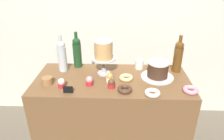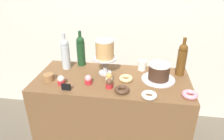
% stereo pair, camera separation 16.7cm
% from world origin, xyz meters
% --- Properties ---
extents(back_wall, '(6.00, 0.05, 2.60)m').
position_xyz_m(back_wall, '(0.00, 0.86, 1.30)').
color(back_wall, beige).
rests_on(back_wall, ground_plane).
extents(display_counter, '(1.27, 0.58, 0.92)m').
position_xyz_m(display_counter, '(0.00, 0.00, 0.46)').
color(display_counter, brown).
rests_on(display_counter, ground_plane).
extents(cake_stand_pedestal, '(0.20, 0.20, 0.15)m').
position_xyz_m(cake_stand_pedestal, '(-0.07, 0.09, 1.02)').
color(cake_stand_pedestal, '#B2B2B7').
rests_on(cake_stand_pedestal, display_counter).
extents(white_layer_cake, '(0.15, 0.15, 0.16)m').
position_xyz_m(white_layer_cake, '(-0.07, 0.09, 1.15)').
color(white_layer_cake, tan).
rests_on(white_layer_cake, cake_stand_pedestal).
extents(silver_serving_platter, '(0.27, 0.27, 0.01)m').
position_xyz_m(silver_serving_platter, '(0.37, 0.04, 0.93)').
color(silver_serving_platter, silver).
rests_on(silver_serving_platter, display_counter).
extents(chocolate_round_cake, '(0.17, 0.17, 0.13)m').
position_xyz_m(chocolate_round_cake, '(0.37, 0.04, 1.00)').
color(chocolate_round_cake, '#3D2619').
rests_on(chocolate_round_cake, silver_serving_platter).
extents(wine_bottle_green, '(0.08, 0.08, 0.33)m').
position_xyz_m(wine_bottle_green, '(-0.32, 0.23, 1.06)').
color(wine_bottle_green, '#193D1E').
rests_on(wine_bottle_green, display_counter).
extents(wine_bottle_amber, '(0.08, 0.08, 0.33)m').
position_xyz_m(wine_bottle_amber, '(0.56, 0.16, 1.06)').
color(wine_bottle_amber, '#5B3814').
rests_on(wine_bottle_amber, display_counter).
extents(wine_bottle_clear, '(0.08, 0.08, 0.33)m').
position_xyz_m(wine_bottle_clear, '(-0.44, 0.14, 1.06)').
color(wine_bottle_clear, '#B2BCC1').
rests_on(wine_bottle_clear, display_counter).
extents(cupcake_chocolate, '(0.06, 0.06, 0.07)m').
position_xyz_m(cupcake_chocolate, '(-0.00, -0.14, 0.96)').
color(cupcake_chocolate, red).
rests_on(cupcake_chocolate, display_counter).
extents(cupcake_caramel, '(0.06, 0.06, 0.07)m').
position_xyz_m(cupcake_caramel, '(-0.02, -0.05, 0.96)').
color(cupcake_caramel, white).
rests_on(cupcake_caramel, display_counter).
extents(cupcake_strawberry, '(0.06, 0.06, 0.07)m').
position_xyz_m(cupcake_strawberry, '(-0.17, -0.11, 0.96)').
color(cupcake_strawberry, red).
rests_on(cupcake_strawberry, display_counter).
extents(cupcake_vanilla, '(0.06, 0.06, 0.07)m').
position_xyz_m(cupcake_vanilla, '(-0.38, -0.15, 0.96)').
color(cupcake_vanilla, red).
rests_on(cupcake_vanilla, display_counter).
extents(donut_sugar, '(0.11, 0.11, 0.03)m').
position_xyz_m(donut_sugar, '(0.30, -0.23, 0.94)').
color(donut_sugar, silver).
rests_on(donut_sugar, display_counter).
extents(donut_chocolate, '(0.11, 0.11, 0.03)m').
position_xyz_m(donut_chocolate, '(0.10, -0.19, 0.94)').
color(donut_chocolate, '#472D1E').
rests_on(donut_chocolate, display_counter).
extents(donut_pink, '(0.11, 0.11, 0.03)m').
position_xyz_m(donut_pink, '(0.58, -0.18, 0.94)').
color(donut_pink, pink).
rests_on(donut_pink, display_counter).
extents(donut_glazed, '(0.11, 0.11, 0.03)m').
position_xyz_m(donut_glazed, '(0.12, -0.01, 0.94)').
color(donut_glazed, '#E0C17F').
rests_on(donut_glazed, display_counter).
extents(cookie_stack, '(0.08, 0.08, 0.05)m').
position_xyz_m(cookie_stack, '(-0.50, -0.10, 0.95)').
color(cookie_stack, olive).
rests_on(cookie_stack, display_counter).
extents(price_sign_chalkboard, '(0.07, 0.01, 0.05)m').
position_xyz_m(price_sign_chalkboard, '(-0.31, -0.22, 0.95)').
color(price_sign_chalkboard, black).
rests_on(price_sign_chalkboard, display_counter).
extents(coffee_cup_ceramic, '(0.08, 0.08, 0.09)m').
position_xyz_m(coffee_cup_ceramic, '(0.24, 0.21, 0.96)').
color(coffee_cup_ceramic, silver).
rests_on(coffee_cup_ceramic, display_counter).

